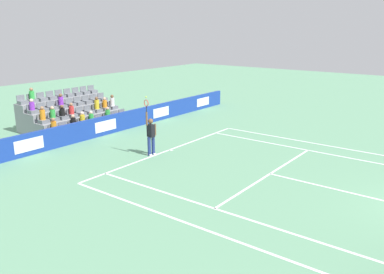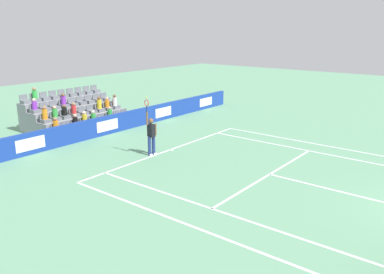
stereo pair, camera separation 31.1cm
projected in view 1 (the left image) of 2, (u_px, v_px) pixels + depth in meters
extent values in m
cube|color=white|center=(169.00, 150.00, 19.65)|extent=(10.97, 0.10, 0.01)
cube|color=white|center=(270.00, 174.00, 16.45)|extent=(8.23, 0.10, 0.01)
cube|color=white|center=(349.00, 192.00, 14.59)|extent=(0.10, 6.40, 0.01)
cube|color=white|center=(226.00, 212.00, 13.03)|extent=(0.10, 11.89, 0.01)
cube|color=white|center=(317.00, 152.00, 19.34)|extent=(0.10, 11.89, 0.01)
cube|color=white|center=(202.00, 228.00, 11.98)|extent=(0.10, 11.89, 0.01)
cube|color=white|center=(326.00, 145.00, 20.40)|extent=(0.10, 11.89, 0.01)
cube|color=white|center=(171.00, 150.00, 19.60)|extent=(0.10, 0.20, 0.01)
cube|color=#193899|center=(105.00, 126.00, 22.30)|extent=(23.39, 0.20, 1.07)
cube|color=white|center=(203.00, 102.00, 29.42)|extent=(1.50, 0.01, 0.60)
cube|color=white|center=(161.00, 112.00, 25.83)|extent=(1.50, 0.01, 0.60)
cube|color=white|center=(106.00, 126.00, 22.24)|extent=(1.50, 0.01, 0.60)
cube|color=white|center=(29.00, 145.00, 18.65)|extent=(1.50, 0.01, 0.60)
cylinder|color=navy|center=(153.00, 145.00, 18.85)|extent=(0.16, 0.16, 0.90)
cylinder|color=navy|center=(149.00, 146.00, 18.69)|extent=(0.16, 0.16, 0.90)
cube|color=white|center=(153.00, 154.00, 18.96)|extent=(0.16, 0.28, 0.08)
cube|color=white|center=(149.00, 155.00, 18.79)|extent=(0.16, 0.28, 0.08)
cube|color=black|center=(151.00, 131.00, 18.57)|extent=(0.27, 0.39, 0.60)
sphere|color=brown|center=(151.00, 121.00, 18.44)|extent=(0.24, 0.24, 0.24)
cylinder|color=brown|center=(147.00, 119.00, 18.25)|extent=(0.09, 0.09, 0.62)
cylinder|color=brown|center=(155.00, 130.00, 18.67)|extent=(0.09, 0.09, 0.56)
cylinder|color=black|center=(146.00, 109.00, 18.13)|extent=(0.04, 0.04, 0.28)
torus|color=red|center=(146.00, 103.00, 18.06)|extent=(0.08, 0.31, 0.31)
sphere|color=#D1E533|center=(146.00, 97.00, 17.98)|extent=(0.07, 0.07, 0.07)
cube|color=gray|center=(93.00, 128.00, 23.01)|extent=(5.58, 0.95, 0.42)
cube|color=slate|center=(124.00, 116.00, 24.83)|extent=(0.48, 0.44, 0.20)
cube|color=slate|center=(121.00, 111.00, 24.88)|extent=(0.48, 0.04, 0.30)
cube|color=slate|center=(116.00, 117.00, 24.36)|extent=(0.48, 0.44, 0.20)
cube|color=slate|center=(114.00, 113.00, 24.41)|extent=(0.48, 0.04, 0.30)
cube|color=slate|center=(109.00, 119.00, 23.88)|extent=(0.48, 0.44, 0.20)
cube|color=slate|center=(106.00, 115.00, 23.93)|extent=(0.48, 0.04, 0.30)
cube|color=slate|center=(101.00, 121.00, 23.41)|extent=(0.48, 0.44, 0.20)
cube|color=slate|center=(98.00, 117.00, 23.46)|extent=(0.48, 0.04, 0.30)
cube|color=slate|center=(92.00, 123.00, 22.93)|extent=(0.48, 0.44, 0.20)
cube|color=slate|center=(90.00, 118.00, 22.98)|extent=(0.48, 0.04, 0.30)
cube|color=slate|center=(83.00, 125.00, 22.46)|extent=(0.48, 0.44, 0.20)
cube|color=slate|center=(81.00, 120.00, 22.51)|extent=(0.48, 0.04, 0.30)
cube|color=slate|center=(74.00, 127.00, 21.98)|extent=(0.48, 0.44, 0.20)
cube|color=slate|center=(72.00, 122.00, 22.03)|extent=(0.48, 0.04, 0.30)
cube|color=slate|center=(65.00, 129.00, 21.50)|extent=(0.48, 0.44, 0.20)
cube|color=slate|center=(62.00, 124.00, 21.55)|extent=(0.48, 0.04, 0.30)
cube|color=slate|center=(55.00, 132.00, 21.03)|extent=(0.48, 0.44, 0.20)
cube|color=slate|center=(52.00, 127.00, 21.08)|extent=(0.48, 0.04, 0.30)
cube|color=gray|center=(82.00, 122.00, 23.51)|extent=(5.58, 0.95, 0.84)
cube|color=slate|center=(113.00, 107.00, 25.28)|extent=(0.48, 0.44, 0.20)
cube|color=slate|center=(111.00, 103.00, 25.33)|extent=(0.48, 0.04, 0.30)
cube|color=slate|center=(106.00, 109.00, 24.80)|extent=(0.48, 0.44, 0.20)
cube|color=slate|center=(103.00, 105.00, 24.85)|extent=(0.48, 0.04, 0.30)
cube|color=slate|center=(98.00, 111.00, 24.32)|extent=(0.48, 0.44, 0.20)
cube|color=slate|center=(95.00, 106.00, 24.37)|extent=(0.48, 0.04, 0.30)
cube|color=slate|center=(90.00, 112.00, 23.85)|extent=(0.48, 0.44, 0.20)
cube|color=slate|center=(87.00, 108.00, 23.90)|extent=(0.48, 0.04, 0.30)
cube|color=slate|center=(81.00, 114.00, 23.37)|extent=(0.48, 0.44, 0.20)
cube|color=slate|center=(79.00, 109.00, 23.42)|extent=(0.48, 0.04, 0.30)
cube|color=slate|center=(72.00, 116.00, 22.90)|extent=(0.48, 0.44, 0.20)
cube|color=slate|center=(70.00, 111.00, 22.95)|extent=(0.48, 0.04, 0.30)
cube|color=slate|center=(63.00, 118.00, 22.42)|extent=(0.48, 0.44, 0.20)
cube|color=slate|center=(61.00, 113.00, 22.47)|extent=(0.48, 0.04, 0.30)
cube|color=slate|center=(54.00, 120.00, 21.95)|extent=(0.48, 0.44, 0.20)
cube|color=slate|center=(51.00, 115.00, 22.00)|extent=(0.48, 0.04, 0.30)
cube|color=slate|center=(44.00, 122.00, 21.47)|extent=(0.48, 0.44, 0.20)
cube|color=slate|center=(41.00, 117.00, 21.52)|extent=(0.48, 0.04, 0.30)
cube|color=gray|center=(72.00, 117.00, 24.01)|extent=(5.58, 0.95, 1.26)
cube|color=slate|center=(103.00, 99.00, 25.72)|extent=(0.48, 0.44, 0.20)
cube|color=slate|center=(101.00, 95.00, 25.77)|extent=(0.48, 0.04, 0.30)
cube|color=slate|center=(95.00, 101.00, 25.24)|extent=(0.48, 0.44, 0.20)
cube|color=slate|center=(93.00, 96.00, 25.29)|extent=(0.48, 0.04, 0.30)
cube|color=slate|center=(87.00, 102.00, 24.77)|extent=(0.48, 0.44, 0.20)
cube|color=slate|center=(85.00, 98.00, 24.82)|extent=(0.48, 0.04, 0.30)
cube|color=slate|center=(79.00, 104.00, 24.29)|extent=(0.48, 0.44, 0.20)
cube|color=slate|center=(77.00, 99.00, 24.34)|extent=(0.48, 0.04, 0.30)
cube|color=slate|center=(71.00, 105.00, 23.81)|extent=(0.48, 0.44, 0.20)
cube|color=slate|center=(68.00, 101.00, 23.86)|extent=(0.48, 0.04, 0.30)
cube|color=slate|center=(62.00, 107.00, 23.34)|extent=(0.48, 0.44, 0.20)
cube|color=slate|center=(59.00, 102.00, 23.39)|extent=(0.48, 0.04, 0.30)
cube|color=slate|center=(53.00, 108.00, 22.86)|extent=(0.48, 0.44, 0.20)
cube|color=slate|center=(50.00, 104.00, 22.91)|extent=(0.48, 0.04, 0.30)
cube|color=slate|center=(43.00, 110.00, 22.39)|extent=(0.48, 0.44, 0.20)
cube|color=slate|center=(41.00, 105.00, 22.44)|extent=(0.48, 0.04, 0.30)
cube|color=slate|center=(33.00, 112.00, 21.91)|extent=(0.48, 0.44, 0.20)
cube|color=slate|center=(31.00, 107.00, 21.96)|extent=(0.48, 0.04, 0.30)
cube|color=gray|center=(62.00, 112.00, 24.51)|extent=(5.58, 0.95, 1.68)
cube|color=slate|center=(93.00, 91.00, 26.16)|extent=(0.48, 0.44, 0.20)
cube|color=slate|center=(91.00, 87.00, 26.21)|extent=(0.48, 0.04, 0.30)
cube|color=slate|center=(85.00, 93.00, 25.68)|extent=(0.48, 0.44, 0.20)
cube|color=slate|center=(83.00, 89.00, 25.73)|extent=(0.48, 0.04, 0.30)
cube|color=slate|center=(77.00, 94.00, 25.21)|extent=(0.48, 0.44, 0.20)
cube|color=slate|center=(75.00, 90.00, 25.26)|extent=(0.48, 0.04, 0.30)
cube|color=slate|center=(69.00, 95.00, 24.73)|extent=(0.48, 0.44, 0.20)
cube|color=slate|center=(67.00, 91.00, 24.78)|extent=(0.48, 0.04, 0.30)
cube|color=slate|center=(61.00, 97.00, 24.26)|extent=(0.48, 0.44, 0.20)
cube|color=slate|center=(58.00, 92.00, 24.31)|extent=(0.48, 0.04, 0.30)
cube|color=slate|center=(52.00, 98.00, 23.78)|extent=(0.48, 0.44, 0.20)
cube|color=slate|center=(49.00, 93.00, 23.83)|extent=(0.48, 0.04, 0.30)
cube|color=slate|center=(43.00, 99.00, 23.30)|extent=(0.48, 0.44, 0.20)
cube|color=slate|center=(40.00, 95.00, 23.35)|extent=(0.48, 0.04, 0.30)
cube|color=slate|center=(33.00, 101.00, 22.83)|extent=(0.48, 0.44, 0.20)
cube|color=slate|center=(30.00, 96.00, 22.88)|extent=(0.48, 0.04, 0.30)
cube|color=slate|center=(23.00, 102.00, 22.35)|extent=(0.48, 0.44, 0.20)
cube|color=slate|center=(20.00, 98.00, 22.40)|extent=(0.48, 0.04, 0.30)
cylinder|color=orange|center=(43.00, 115.00, 21.40)|extent=(0.28, 0.28, 0.54)
sphere|color=#9E7251|center=(42.00, 108.00, 21.30)|extent=(0.20, 0.20, 0.20)
cylinder|color=purple|center=(32.00, 106.00, 21.86)|extent=(0.28, 0.28, 0.43)
sphere|color=beige|center=(31.00, 100.00, 21.77)|extent=(0.20, 0.20, 0.20)
cylinder|color=yellow|center=(97.00, 104.00, 24.25)|extent=(0.28, 0.28, 0.55)
sphere|color=brown|center=(96.00, 98.00, 24.15)|extent=(0.20, 0.20, 0.20)
cylinder|color=green|center=(32.00, 95.00, 22.77)|extent=(0.28, 0.28, 0.46)
sphere|color=#9E7251|center=(31.00, 89.00, 22.68)|extent=(0.20, 0.20, 0.20)
cylinder|color=green|center=(53.00, 114.00, 21.89)|extent=(0.28, 0.28, 0.45)
sphere|color=#D3A884|center=(52.00, 108.00, 21.80)|extent=(0.20, 0.20, 0.20)
cylinder|color=red|center=(71.00, 110.00, 22.84)|extent=(0.28, 0.28, 0.45)
sphere|color=#9E7251|center=(71.00, 104.00, 22.75)|extent=(0.20, 0.20, 0.20)
cylinder|color=yellow|center=(82.00, 119.00, 22.39)|extent=(0.28, 0.28, 0.48)
sphere|color=beige|center=(82.00, 113.00, 22.30)|extent=(0.20, 0.20, 0.20)
cylinder|color=purple|center=(61.00, 101.00, 23.28)|extent=(0.28, 0.28, 0.47)
sphere|color=brown|center=(60.00, 95.00, 23.19)|extent=(0.20, 0.20, 0.20)
cylinder|color=black|center=(73.00, 122.00, 21.93)|extent=(0.28, 0.28, 0.42)
sphere|color=#D3A884|center=(73.00, 116.00, 21.84)|extent=(0.20, 0.20, 0.20)
cylinder|color=green|center=(91.00, 118.00, 22.88)|extent=(0.28, 0.28, 0.42)
sphere|color=beige|center=(91.00, 112.00, 22.79)|extent=(0.20, 0.20, 0.20)
cylinder|color=black|center=(62.00, 112.00, 22.37)|extent=(0.28, 0.28, 0.43)
sphere|color=brown|center=(62.00, 107.00, 22.28)|extent=(0.20, 0.20, 0.20)
cylinder|color=orange|center=(105.00, 104.00, 24.74)|extent=(0.28, 0.28, 0.43)
sphere|color=#D3A884|center=(104.00, 99.00, 24.66)|extent=(0.20, 0.20, 0.20)
cylinder|color=white|center=(112.00, 102.00, 25.21)|extent=(0.28, 0.28, 0.51)
sphere|color=brown|center=(112.00, 96.00, 25.11)|extent=(0.20, 0.20, 0.20)
cylinder|color=orange|center=(54.00, 126.00, 20.97)|extent=(0.28, 0.28, 0.45)
sphere|color=#9E7251|center=(53.00, 120.00, 20.88)|extent=(0.20, 0.20, 0.20)
cylinder|color=green|center=(108.00, 114.00, 23.82)|extent=(0.28, 0.28, 0.46)
sphere|color=#D3A884|center=(107.00, 108.00, 23.74)|extent=(0.20, 0.20, 0.20)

